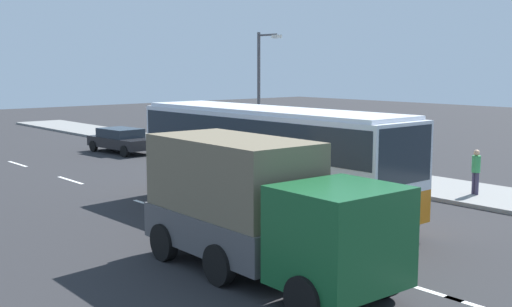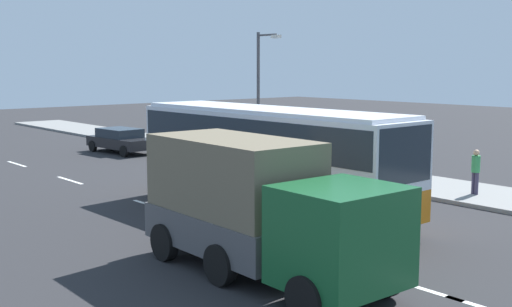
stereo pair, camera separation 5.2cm
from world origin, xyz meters
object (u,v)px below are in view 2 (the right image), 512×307
Objects in this scene: coach_bus at (268,149)px; car_black_sedan at (121,140)px; street_lamp at (261,88)px; cargo_truck at (259,206)px; pedestrian_near_curb at (476,169)px.

coach_bus reaches higher than car_black_sedan.
street_lamp reaches higher than coach_bus.
coach_bus is 1.55× the size of cargo_truck.
coach_bus is at bearing 137.97° from cargo_truck.
cargo_truck is 17.17m from street_lamp.
pedestrian_near_curb is (3.18, 7.67, -1.08)m from coach_bus.
street_lamp reaches higher than car_black_sedan.
pedestrian_near_curb is at bearing 4.20° from street_lamp.
cargo_truck is at bearing -44.12° from coach_bus.
car_black_sedan is (-17.03, 3.91, -1.46)m from coach_bus.
car_black_sedan is 9.84m from street_lamp.
cargo_truck is at bearing 20.88° from pedestrian_near_curb.
coach_bus is at bearing -8.38° from pedestrian_near_curb.
coach_bus is 8.38m from pedestrian_near_curb.
coach_bus is 6.50× the size of pedestrian_near_curb.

